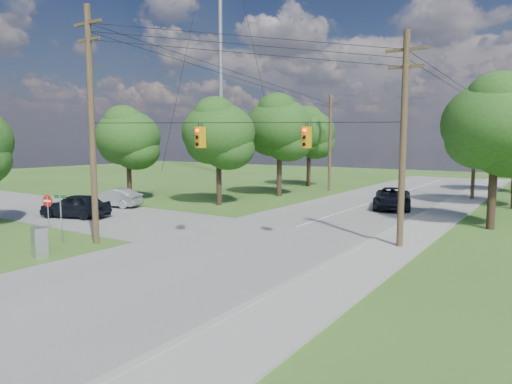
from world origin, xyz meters
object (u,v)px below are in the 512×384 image
Objects in this scene: control_cabinet at (39,242)px; pole_sw at (92,122)px; car_cross_silver at (114,198)px; car_main_north at (392,198)px; pole_ne at (403,137)px; car_cross_dark at (75,206)px; pole_north_w at (330,142)px; do_not_enter_sign at (48,204)px; pole_north_e at (475,143)px.

pole_sw is at bearing 109.56° from control_cabinet.
car_cross_silver is 21.98m from car_main_north.
car_main_north is (-4.33, 12.79, -4.63)m from pole_ne.
car_cross_dark is 23.44m from car_main_north.
pole_ne is 17.79m from control_cabinet.
pole_north_w reaches higher than car_main_north.
pole_sw is 5.67× the size of do_not_enter_sign.
car_cross_silver is (-9.16, -20.70, -4.35)m from pole_north_w.
pole_sw is at bearing -21.06° from do_not_enter_sign.
do_not_enter_sign is (-14.39, -19.80, 0.72)m from car_main_north.
car_cross_silver is at bearing 137.05° from pole_sw.
pole_ne is 4.96× the size of do_not_enter_sign.
pole_north_w is 23.05m from car_cross_silver.
car_cross_silver is (-1.83, 4.75, -0.08)m from car_cross_dark.
pole_north_w is at bearing 90.77° from pole_sw.
do_not_enter_sign reaches higher than car_cross_dark.
do_not_enter_sign is (2.51, -3.56, 0.70)m from car_cross_dark.
do_not_enter_sign is (4.34, -8.30, 0.79)m from car_cross_silver.
pole_north_w is (-13.90, 0.00, 0.00)m from pole_north_e.
control_cabinet is (-13.27, -10.84, -4.78)m from pole_ne.
do_not_enter_sign is at bearing 17.67° from car_cross_dark.
car_cross_silver is at bearing -113.87° from pole_north_w.
car_main_north is (9.17, 20.39, -5.39)m from pole_sw.
pole_ne is at bearing 5.97° from do_not_enter_sign.
pole_north_w is 4.72× the size of do_not_enter_sign.
pole_ne is at bearing -87.24° from car_main_north.
pole_north_e is at bearing 122.66° from car_cross_dark.
pole_north_e is at bearing 48.89° from car_main_north.
car_main_north is at bearing -115.18° from pole_north_e.
car_main_north is (9.57, -9.21, -4.29)m from pole_north_w.
pole_ne is 7.63× the size of control_cabinet.
pole_sw is 32.55m from pole_north_e.
pole_north_e is at bearing 42.62° from do_not_enter_sign.
car_main_north is 4.23× the size of control_cabinet.
pole_north_w is 1.72× the size of car_main_north.
car_main_north is at bearing -43.88° from pole_north_w.
pole_north_w is at bearing 106.62° from control_cabinet.
pole_north_w reaches higher than car_cross_silver.
pole_sw is 1.20× the size of pole_north_w.
pole_north_e is 1.00× the size of pole_north_w.
pole_ne is 23.57m from car_cross_silver.
do_not_enter_sign is at bearing -159.49° from pole_ne.
control_cabinet is at bearing -88.90° from pole_north_w.
pole_north_w is (-0.40, 29.60, -1.10)m from pole_sw.
pole_ne reaches higher than car_cross_dark.
do_not_enter_sign is at bearing -141.95° from car_main_north.
pole_north_e is 11.04m from car_main_north.
pole_sw is 1.20× the size of pole_north_e.
pole_sw is at bearing -89.23° from pole_north_w.
pole_north_e is 13.90m from pole_north_w.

